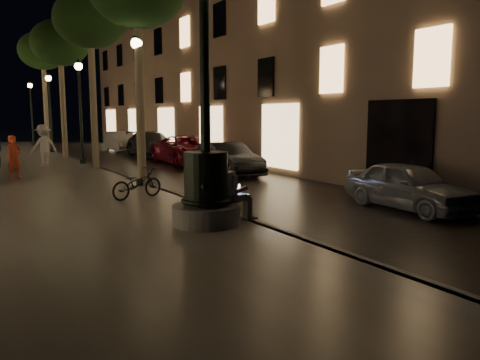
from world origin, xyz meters
TOP-DOWN VIEW (x-y plane):
  - ground at (0.00, 15.00)m, footprint 120.00×120.00m
  - cobble_lane at (3.00, 15.00)m, footprint 6.00×45.00m
  - curb_strip at (0.00, 15.00)m, footprint 0.25×45.00m
  - building_right at (10.00, 18.00)m, footprint 8.00×36.00m
  - fountain_lamppost at (-1.00, 2.00)m, footprint 1.40×1.40m
  - seated_man_laptop at (-0.39, 2.00)m, footprint 0.91×0.31m
  - tree_second at (-0.20, 14.00)m, footprint 3.00×3.00m
  - tree_third at (-0.30, 20.00)m, footprint 3.00×3.00m
  - tree_far at (-0.22, 26.00)m, footprint 3.00×3.00m
  - lamp_curb_a at (-0.30, 8.00)m, footprint 0.36×0.36m
  - lamp_curb_b at (-0.30, 16.00)m, footprint 0.36×0.36m
  - lamp_curb_c at (-0.30, 24.00)m, footprint 0.36×0.36m
  - lamp_curb_d at (-0.30, 32.00)m, footprint 0.36×0.36m
  - car_front at (4.62, 1.50)m, footprint 1.71×3.74m
  - car_second at (4.02, 9.92)m, footprint 1.62×4.14m
  - car_third at (4.50, 14.75)m, footprint 2.67×5.29m
  - car_rear at (4.54, 19.88)m, footprint 2.45×5.23m
  - car_fifth at (4.16, 24.50)m, footprint 1.54×4.19m
  - pedestrian_red at (-3.61, 11.66)m, footprint 0.67×0.63m
  - pedestrian_white at (-2.04, 15.59)m, footprint 1.34×1.02m
  - bicycle at (-1.22, 5.65)m, footprint 1.64×0.95m

SIDE VIEW (x-z plane):
  - ground at x=0.00m, z-range 0.00..0.00m
  - cobble_lane at x=3.00m, z-range 0.00..0.02m
  - curb_strip at x=0.00m, z-range 0.00..0.20m
  - bicycle at x=-1.22m, z-range 0.20..1.01m
  - car_front at x=4.62m, z-range 0.00..1.25m
  - car_second at x=4.02m, z-range 0.00..1.34m
  - car_fifth at x=4.16m, z-range 0.00..1.37m
  - car_third at x=4.50m, z-range 0.00..1.44m
  - car_rear at x=4.54m, z-range 0.00..1.48m
  - seated_man_laptop at x=-0.39m, z-range 0.24..1.53m
  - pedestrian_red at x=-3.61m, z-range 0.20..1.75m
  - pedestrian_white at x=-2.04m, z-range 0.20..2.04m
  - fountain_lamppost at x=-1.00m, z-range -1.39..3.81m
  - lamp_curb_a at x=-0.30m, z-range 0.83..5.64m
  - lamp_curb_b at x=-0.30m, z-range 0.83..5.64m
  - lamp_curb_c at x=-0.30m, z-range 0.83..5.64m
  - lamp_curb_d at x=-0.30m, z-range 0.83..5.64m
  - tree_third at x=-0.30m, z-range 2.54..9.74m
  - tree_second at x=-0.20m, z-range 2.63..10.03m
  - tree_far at x=-0.22m, z-range 2.68..10.18m
  - building_right at x=10.00m, z-range 0.00..15.00m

